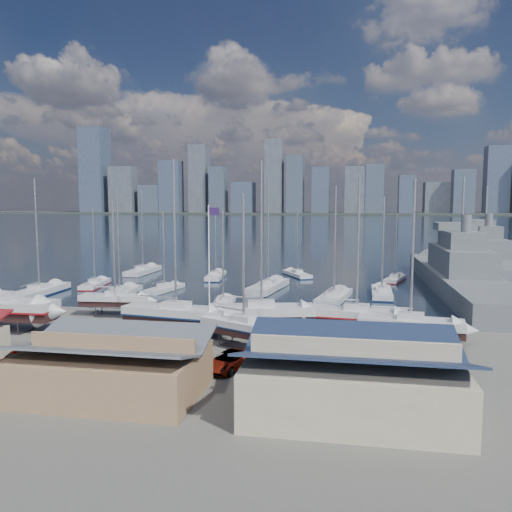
% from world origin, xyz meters
% --- Properties ---
extents(ground, '(1400.00, 1400.00, 0.00)m').
position_xyz_m(ground, '(0.00, -10.00, 0.00)').
color(ground, '#605E59').
rests_on(ground, ground).
extents(water, '(1400.00, 600.00, 0.40)m').
position_xyz_m(water, '(0.00, 300.00, -0.15)').
color(water, '#1B2E3E').
rests_on(water, ground).
extents(far_shore, '(1400.00, 80.00, 2.20)m').
position_xyz_m(far_shore, '(0.00, 560.00, 1.10)').
color(far_shore, '#2D332D').
rests_on(far_shore, ground).
extents(skyline, '(639.14, 43.80, 107.69)m').
position_xyz_m(skyline, '(-7.83, 553.76, 39.09)').
color(skyline, '#475166').
rests_on(skyline, far_shore).
extents(shed_grey, '(12.60, 8.40, 4.17)m').
position_xyz_m(shed_grey, '(0.00, -26.00, 2.15)').
color(shed_grey, '#8C6B4C').
rests_on(shed_grey, ground).
extents(shed_blue, '(13.65, 9.45, 4.71)m').
position_xyz_m(shed_blue, '(16.00, -26.00, 2.42)').
color(shed_blue, '#BFB293').
rests_on(shed_blue, ground).
extents(sailboat_cradle_2, '(8.16, 2.92, 13.27)m').
position_xyz_m(sailboat_cradle_2, '(-10.59, -3.74, 1.94)').
color(sailboat_cradle_2, '#2D2D33').
rests_on(sailboat_cradle_2, ground).
extents(sailboat_cradle_3, '(10.94, 4.39, 17.09)m').
position_xyz_m(sailboat_cradle_3, '(-0.74, -10.86, 2.13)').
color(sailboat_cradle_3, '#2D2D33').
rests_on(sailboat_cradle_3, ground).
extents(sailboat_cradle_4, '(10.86, 5.05, 17.02)m').
position_xyz_m(sailboat_cradle_4, '(7.36, -8.79, 2.13)').
color(sailboat_cradle_4, '#2D2D33').
rests_on(sailboat_cradle_4, ground).
extents(sailboat_cradle_5, '(8.59, 5.86, 13.78)m').
position_xyz_m(sailboat_cradle_5, '(6.64, -13.93, 1.96)').
color(sailboat_cradle_5, '#2D2D33').
rests_on(sailboat_cradle_5, ground).
extents(sailboat_cradle_6, '(9.77, 3.81, 15.43)m').
position_xyz_m(sailboat_cradle_6, '(16.65, -8.04, 2.04)').
color(sailboat_cradle_6, '#2D2D33').
rests_on(sailboat_cradle_6, ground).
extents(sailboat_cradle_7, '(9.45, 3.73, 15.08)m').
position_xyz_m(sailboat_cradle_7, '(21.33, -10.97, 2.03)').
color(sailboat_cradle_7, '#2D2D33').
rests_on(sailboat_cradle_7, ground).
extents(sailboat_moored_0, '(3.49, 11.60, 17.24)m').
position_xyz_m(sailboat_moored_0, '(-27.08, 6.48, 0.31)').
color(sailboat_moored_0, black).
rests_on(sailboat_moored_0, water).
extents(sailboat_moored_1, '(3.75, 8.89, 12.89)m').
position_xyz_m(sailboat_moored_1, '(-22.89, 14.57, 0.31)').
color(sailboat_moored_1, black).
rests_on(sailboat_moored_1, water).
extents(sailboat_moored_2, '(3.22, 10.85, 16.30)m').
position_xyz_m(sailboat_moored_2, '(-21.35, 29.65, 0.32)').
color(sailboat_moored_2, black).
rests_on(sailboat_moored_2, water).
extents(sailboat_moored_3, '(3.48, 10.57, 15.59)m').
position_xyz_m(sailboat_moored_3, '(-15.24, 7.16, 0.31)').
color(sailboat_moored_3, black).
rests_on(sailboat_moored_3, water).
extents(sailboat_moored_4, '(3.88, 8.40, 12.24)m').
position_xyz_m(sailboat_moored_4, '(-10.74, 12.49, 0.33)').
color(sailboat_moored_4, black).
rests_on(sailboat_moored_4, water).
extents(sailboat_moored_5, '(3.54, 9.44, 13.78)m').
position_xyz_m(sailboat_moored_5, '(-6.52, 26.13, 0.31)').
color(sailboat_moored_5, black).
rests_on(sailboat_moored_5, water).
extents(sailboat_moored_6, '(3.51, 8.91, 12.96)m').
position_xyz_m(sailboat_moored_6, '(0.63, 2.66, 0.31)').
color(sailboat_moored_6, black).
rests_on(sailboat_moored_6, water).
extents(sailboat_moored_7, '(5.11, 12.01, 17.57)m').
position_xyz_m(sailboat_moored_7, '(4.19, 16.23, 0.32)').
color(sailboat_moored_7, black).
rests_on(sailboat_moored_7, water).
extents(sailboat_moored_8, '(6.09, 8.56, 12.63)m').
position_xyz_m(sailboat_moored_8, '(7.07, 31.09, 0.31)').
color(sailboat_moored_8, black).
rests_on(sailboat_moored_8, water).
extents(sailboat_moored_9, '(4.99, 10.95, 15.96)m').
position_xyz_m(sailboat_moored_9, '(14.09, 9.70, 0.32)').
color(sailboat_moored_9, black).
rests_on(sailboat_moored_9, water).
extents(sailboat_moored_10, '(3.07, 9.80, 14.52)m').
position_xyz_m(sailboat_moored_10, '(20.60, 14.41, 0.31)').
color(sailboat_moored_10, black).
rests_on(sailboat_moored_10, water).
extents(sailboat_moored_11, '(4.54, 8.16, 11.76)m').
position_xyz_m(sailboat_moored_11, '(23.72, 28.61, 0.31)').
color(sailboat_moored_11, black).
rests_on(sailboat_moored_11, water).
extents(naval_ship_east, '(8.46, 51.65, 18.65)m').
position_xyz_m(naval_ship_east, '(32.47, 21.82, 1.67)').
color(naval_ship_east, '#585C61').
rests_on(naval_ship_east, water).
extents(naval_ship_west, '(7.66, 45.75, 18.11)m').
position_xyz_m(naval_ship_west, '(43.04, 49.98, 1.66)').
color(naval_ship_west, '#585C61').
rests_on(naval_ship_west, water).
extents(car_a, '(2.74, 4.27, 1.35)m').
position_xyz_m(car_a, '(-10.08, -22.01, 0.68)').
color(car_a, gray).
rests_on(car_a, ground).
extents(car_b, '(4.54, 2.95, 1.41)m').
position_xyz_m(car_b, '(-2.05, -20.05, 0.71)').
color(car_b, gray).
rests_on(car_b, ground).
extents(car_c, '(3.83, 5.49, 1.39)m').
position_xyz_m(car_c, '(6.62, -19.70, 0.70)').
color(car_c, gray).
rests_on(car_c, ground).
extents(car_d, '(3.31, 4.86, 1.31)m').
position_xyz_m(car_d, '(11.51, -20.73, 0.65)').
color(car_d, gray).
rests_on(car_d, ground).
extents(flagpole, '(1.13, 0.12, 12.81)m').
position_xyz_m(flagpole, '(2.47, -9.90, 7.43)').
color(flagpole, white).
rests_on(flagpole, ground).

